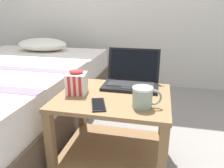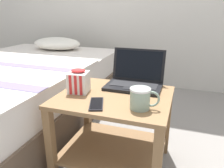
% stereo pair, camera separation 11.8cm
% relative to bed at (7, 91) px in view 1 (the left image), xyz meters
% --- Properties ---
extents(ground_plane, '(8.00, 8.00, 0.00)m').
position_rel_bed_xyz_m(ground_plane, '(1.06, -0.42, -0.25)').
color(ground_plane, gray).
extents(bed, '(1.41, 1.92, 0.63)m').
position_rel_bed_xyz_m(bed, '(0.00, 0.00, 0.00)').
color(bed, brown).
rests_on(bed, ground_plane).
extents(bedside_table, '(0.63, 0.53, 0.47)m').
position_rel_bed_xyz_m(bedside_table, '(1.06, -0.42, 0.05)').
color(bedside_table, olive).
rests_on(bedside_table, ground_plane).
extents(laptop, '(0.34, 0.26, 0.22)m').
position_rel_bed_xyz_m(laptop, '(1.14, -0.24, 0.26)').
color(laptop, black).
rests_on(laptop, bedside_table).
extents(mug_front_left, '(0.15, 0.10, 0.10)m').
position_rel_bed_xyz_m(mug_front_left, '(1.24, -0.55, 0.28)').
color(mug_front_left, '#8CA593').
rests_on(mug_front_left, bedside_table).
extents(snack_bag, '(0.13, 0.13, 0.14)m').
position_rel_bed_xyz_m(snack_bag, '(0.85, -0.44, 0.28)').
color(snack_bag, white).
rests_on(snack_bag, bedside_table).
extents(cell_phone, '(0.12, 0.17, 0.01)m').
position_rel_bed_xyz_m(cell_phone, '(1.02, -0.58, 0.22)').
color(cell_phone, black).
rests_on(cell_phone, bedside_table).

